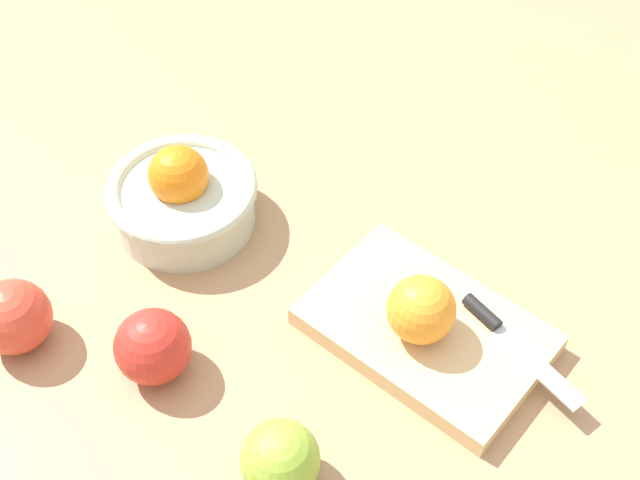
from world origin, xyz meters
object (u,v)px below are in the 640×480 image
at_px(orange_on_board, 421,310).
at_px(apple_front_right, 280,459).
at_px(knife, 505,335).
at_px(cutting_board, 426,330).
at_px(apple_front_left_2, 153,347).
at_px(bowl, 183,197).
at_px(apple_front_left, 13,317).

xyz_separation_m(orange_on_board, apple_front_right, (-0.04, -0.20, -0.02)).
bearing_deg(knife, apple_front_right, -116.85).
height_order(cutting_board, apple_front_left_2, apple_front_left_2).
bearing_deg(bowl, knife, 3.04).
distance_m(cutting_board, knife, 0.08).
distance_m(bowl, apple_front_right, 0.34).
relative_size(orange_on_board, apple_front_left, 0.90).
relative_size(bowl, cutting_board, 0.72).
distance_m(knife, apple_front_left_2, 0.35).
xyz_separation_m(cutting_board, apple_front_right, (-0.04, -0.21, 0.02)).
bearing_deg(apple_front_left_2, orange_on_board, 37.53).
bearing_deg(apple_front_left, orange_on_board, 30.28).
bearing_deg(cutting_board, knife, 17.85).
bearing_deg(knife, cutting_board, -162.15).
relative_size(cutting_board, apple_front_left_2, 3.13).
height_order(apple_front_right, apple_front_left_2, apple_front_left_2).
xyz_separation_m(bowl, cutting_board, (0.31, -0.00, -0.03)).
relative_size(bowl, apple_front_left, 2.21).
relative_size(bowl, knife, 1.14).
xyz_separation_m(cutting_board, knife, (0.07, 0.02, 0.02)).
relative_size(cutting_board, apple_front_right, 3.31).
height_order(bowl, apple_front_right, bowl).
distance_m(bowl, orange_on_board, 0.31).
relative_size(knife, apple_front_left, 1.95).
height_order(orange_on_board, apple_front_left_2, orange_on_board).
height_order(orange_on_board, knife, orange_on_board).
distance_m(bowl, cutting_board, 0.31).
bearing_deg(orange_on_board, apple_front_left_2, -142.47).
height_order(orange_on_board, apple_front_right, orange_on_board).
bearing_deg(apple_front_right, bowl, 141.66).
bearing_deg(apple_front_left, bowl, 78.58).
relative_size(apple_front_left, apple_front_left_2, 1.01).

